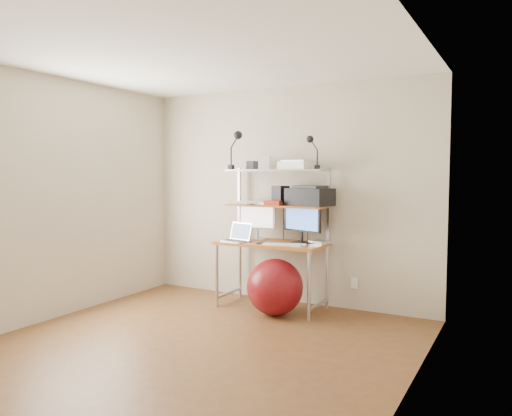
{
  "coord_description": "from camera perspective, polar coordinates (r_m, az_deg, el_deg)",
  "views": [
    {
      "loc": [
        2.48,
        -3.49,
        1.51
      ],
      "look_at": [
        -0.04,
        1.15,
        1.14
      ],
      "focal_mm": 35.0,
      "sensor_mm": 36.0,
      "label": 1
    }
  ],
  "objects": [
    {
      "name": "room",
      "position": [
        4.29,
        -6.87,
        0.53
      ],
      "size": [
        3.6,
        3.6,
        3.6
      ],
      "color": "brown",
      "rests_on": "ground"
    },
    {
      "name": "computer_desk",
      "position": [
        5.61,
        2.09,
        -1.65
      ],
      "size": [
        1.2,
        0.6,
        1.57
      ],
      "color": "#B15A22",
      "rests_on": "ground"
    },
    {
      "name": "wall_outlet",
      "position": [
        5.66,
        11.19,
        -8.4
      ],
      "size": [
        0.08,
        0.01,
        0.12
      ],
      "primitive_type": "cube",
      "color": "white",
      "rests_on": "room"
    },
    {
      "name": "monitor_silver",
      "position": [
        5.76,
        0.16,
        -1.08
      ],
      "size": [
        0.43,
        0.18,
        0.48
      ],
      "rotation": [
        0.0,
        0.0,
        0.15
      ],
      "color": "silver",
      "rests_on": "desktop"
    },
    {
      "name": "monitor_black",
      "position": [
        5.5,
        5.27,
        -1.35
      ],
      "size": [
        0.5,
        0.21,
        0.51
      ],
      "rotation": [
        0.0,
        0.0,
        -0.31
      ],
      "color": "black",
      "rests_on": "desktop"
    },
    {
      "name": "laptop",
      "position": [
        5.63,
        -2.03,
        -3.38
      ],
      "size": [
        0.35,
        0.31,
        0.27
      ],
      "rotation": [
        0.0,
        0.0,
        -0.24
      ],
      "color": "#BBBBC0",
      "rests_on": "desktop"
    },
    {
      "name": "keyboard",
      "position": [
        5.34,
        3.24,
        -4.2
      ],
      "size": [
        0.48,
        0.28,
        0.01
      ],
      "primitive_type": "cube",
      "rotation": [
        0.0,
        0.0,
        0.33
      ],
      "color": "white",
      "rests_on": "desktop"
    },
    {
      "name": "mouse",
      "position": [
        5.25,
        4.65,
        -4.27
      ],
      "size": [
        0.1,
        0.07,
        0.03
      ],
      "primitive_type": "cube",
      "rotation": [
        0.0,
        0.0,
        0.19
      ],
      "color": "white",
      "rests_on": "desktop"
    },
    {
      "name": "mac_mini",
      "position": [
        5.49,
        7.32,
        -3.89
      ],
      "size": [
        0.22,
        0.22,
        0.03
      ],
      "primitive_type": "cube",
      "rotation": [
        0.0,
        0.0,
        -0.29
      ],
      "color": "#BBBBC0",
      "rests_on": "desktop"
    },
    {
      "name": "phone",
      "position": [
        5.47,
        0.49,
        -4.02
      ],
      "size": [
        0.11,
        0.14,
        0.01
      ],
      "primitive_type": "cube",
      "rotation": [
        0.0,
        0.0,
        0.35
      ],
      "color": "black",
      "rests_on": "desktop"
    },
    {
      "name": "printer",
      "position": [
        5.5,
        6.18,
        1.35
      ],
      "size": [
        0.53,
        0.42,
        0.22
      ],
      "rotation": [
        0.0,
        0.0,
        -0.23
      ],
      "color": "black",
      "rests_on": "mid_shelf"
    },
    {
      "name": "nas_cube",
      "position": [
        5.65,
        2.82,
        1.46
      ],
      "size": [
        0.19,
        0.19,
        0.21
      ],
      "primitive_type": "cube",
      "rotation": [
        0.0,
        0.0,
        -0.34
      ],
      "color": "black",
      "rests_on": "mid_shelf"
    },
    {
      "name": "red_box",
      "position": [
        5.55,
        1.98,
        0.58
      ],
      "size": [
        0.19,
        0.14,
        0.05
      ],
      "primitive_type": "cube",
      "rotation": [
        0.0,
        0.0,
        0.08
      ],
      "color": "#B62F1D",
      "rests_on": "mid_shelf"
    },
    {
      "name": "scanner",
      "position": [
        5.55,
        4.74,
        4.93
      ],
      "size": [
        0.44,
        0.34,
        0.1
      ],
      "rotation": [
        0.0,
        0.0,
        -0.28
      ],
      "color": "white",
      "rests_on": "top_shelf"
    },
    {
      "name": "box_white",
      "position": [
        5.67,
        0.98,
        5.17
      ],
      "size": [
        0.15,
        0.14,
        0.15
      ],
      "primitive_type": "cube",
      "rotation": [
        0.0,
        0.0,
        0.29
      ],
      "color": "white",
      "rests_on": "top_shelf"
    },
    {
      "name": "box_grey",
      "position": [
        5.84,
        -0.44,
        4.92
      ],
      "size": [
        0.12,
        0.12,
        0.1
      ],
      "primitive_type": "cube",
      "rotation": [
        0.0,
        0.0,
        -0.16
      ],
      "color": "#323235",
      "rests_on": "top_shelf"
    },
    {
      "name": "clip_lamp_left",
      "position": [
        5.77,
        -2.24,
        7.61
      ],
      "size": [
        0.18,
        0.1,
        0.44
      ],
      "color": "black",
      "rests_on": "top_shelf"
    },
    {
      "name": "clip_lamp_right",
      "position": [
        5.41,
        6.36,
        7.21
      ],
      "size": [
        0.14,
        0.08,
        0.36
      ],
      "color": "black",
      "rests_on": "top_shelf"
    },
    {
      "name": "exercise_ball",
      "position": [
        5.36,
        2.19,
        -9.01
      ],
      "size": [
        0.6,
        0.6,
        0.6
      ],
      "primitive_type": "sphere",
      "color": "maroon",
      "rests_on": "floor"
    },
    {
      "name": "paper_stack",
      "position": [
        5.82,
        -0.89,
        0.61
      ],
      "size": [
        0.35,
        0.4,
        0.02
      ],
      "color": "white",
      "rests_on": "mid_shelf"
    }
  ]
}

